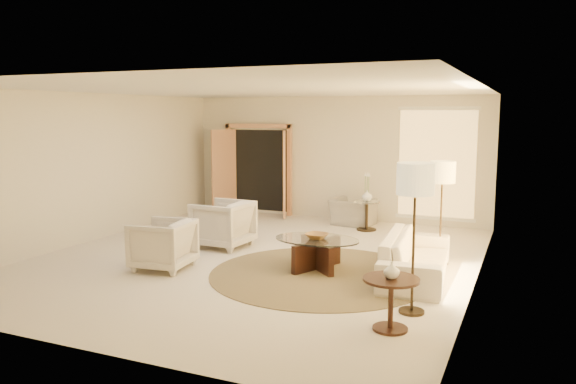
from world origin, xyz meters
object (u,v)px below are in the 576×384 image
at_px(sofa, 416,256).
at_px(end_table, 391,295).
at_px(coffee_table, 317,250).
at_px(end_vase, 392,270).
at_px(accent_chair, 353,208).
at_px(floor_lamp_near, 442,177).
at_px(bowl, 317,236).
at_px(armchair_right, 163,242).
at_px(armchair_left, 223,222).
at_px(side_vase, 367,196).
at_px(floor_lamp_far, 415,186).
at_px(side_table, 367,213).

xyz_separation_m(sofa, end_table, (0.13, -2.16, 0.09)).
xyz_separation_m(coffee_table, end_vase, (1.63, -1.98, 0.38)).
distance_m(sofa, coffee_table, 1.51).
bearing_deg(sofa, accent_chair, 25.20).
bearing_deg(floor_lamp_near, accent_chair, 131.49).
distance_m(floor_lamp_near, bowl, 2.22).
xyz_separation_m(sofa, armchair_right, (-3.72, -1.10, 0.10)).
xyz_separation_m(armchair_left, armchair_right, (-0.13, -1.64, -0.04)).
distance_m(sofa, floor_lamp_near, 1.45).
relative_size(bowl, end_vase, 1.81).
relative_size(end_vase, side_vase, 0.85).
bearing_deg(armchair_left, floor_lamp_far, 64.90).
distance_m(side_table, floor_lamp_near, 2.95).
bearing_deg(floor_lamp_near, sofa, -102.56).
bearing_deg(bowl, floor_lamp_far, -37.51).
distance_m(coffee_table, end_vase, 2.60).
relative_size(sofa, coffee_table, 1.41).
height_order(sofa, coffee_table, sofa).
xyz_separation_m(bowl, side_vase, (-0.09, 3.20, 0.19)).
distance_m(side_table, floor_lamp_far, 5.04).
height_order(armchair_right, floor_lamp_near, floor_lamp_near).
distance_m(accent_chair, bowl, 3.66).
relative_size(coffee_table, end_table, 2.48).
bearing_deg(sofa, armchair_right, 101.35).
xyz_separation_m(armchair_right, accent_chair, (1.70, 4.55, -0.04)).
bearing_deg(floor_lamp_near, armchair_left, -174.18).
distance_m(coffee_table, side_table, 3.20).
relative_size(accent_chair, end_table, 1.39).
xyz_separation_m(armchair_right, coffee_table, (2.22, 0.93, -0.12)).
bearing_deg(side_table, armchair_right, -117.25).
distance_m(armchair_left, end_table, 4.60).
height_order(armchair_right, coffee_table, armchair_right).
relative_size(end_table, floor_lamp_near, 0.38).
height_order(side_table, side_vase, side_vase).
bearing_deg(armchair_left, side_table, 144.25).
height_order(side_table, floor_lamp_far, floor_lamp_far).
height_order(armchair_right, floor_lamp_far, floor_lamp_far).
xyz_separation_m(coffee_table, floor_lamp_far, (1.74, -1.34, 1.26)).
height_order(coffee_table, side_table, side_table).
xyz_separation_m(sofa, coffee_table, (-1.50, -0.18, -0.02)).
relative_size(accent_chair, end_vase, 4.67).
height_order(coffee_table, side_vase, side_vase).
bearing_deg(side_vase, sofa, -62.17).
distance_m(armchair_left, bowl, 2.21).
relative_size(armchair_right, side_table, 1.38).
distance_m(armchair_left, side_vase, 3.20).
distance_m(armchair_left, end_vase, 4.60).
relative_size(armchair_left, armchair_right, 1.10).
xyz_separation_m(armchair_left, side_vase, (2.00, 2.48, 0.26)).
xyz_separation_m(armchair_right, end_table, (3.85, -1.06, -0.02)).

